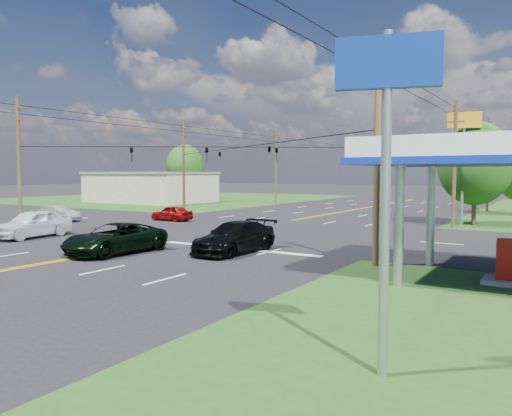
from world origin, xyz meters
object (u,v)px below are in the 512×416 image
Objects in this scene: pole_sw at (19,162)px; suv_black at (235,237)px; pickup_white at (32,224)px; sedan_silver at (59,213)px; retail_nw at (151,188)px; polesign_se at (387,114)px; pole_left_far at (276,165)px; pole_ne at (455,162)px; tree_far_l at (185,166)px; pole_nw at (184,165)px; pole_right_far at (488,163)px; pickup_dkgreen at (115,238)px; tree_right_a at (475,163)px; pole_se at (377,155)px.

suv_black is (18.57, -0.10, -4.12)m from pole_sw.
pickup_white is 11.09m from sedan_silver.
pole_sw is at bearing -178.83° from suv_black.
polesign_se is at bearing -42.21° from retail_nw.
pole_left_far reaches higher than sedan_silver.
pole_ne is 50.54m from tree_far_l.
pole_nw is at bearing -37.41° from retail_nw.
retail_nw is 2.33× the size of polesign_se.
tree_far_l reaches higher than sedan_silver.
pole_right_far is at bearing 7.94° from retail_nw.
retail_nw is 1.68× the size of pole_sw.
pickup_dkgreen is at bearing -144.20° from suv_black.
retail_nw is 1.83× the size of tree_far_l.
tree_far_l is (-2.00, 10.00, 3.19)m from retail_nw.
pole_right_far is at bearing -5.08° from tree_far_l.
pickup_white is 28.00m from polesign_se.
retail_nw is 3.08× the size of pickup_white.
pole_nw reaches higher than polesign_se.
sedan_silver is (-30.76, -15.07, -4.20)m from tree_right_a.
retail_nw is 2.88× the size of pickup_dkgreen.
pole_nw reaches higher than tree_far_l.
pole_sw is at bearing -90.00° from pole_left_far.
pickup_white is at bearing -171.52° from suv_black.
pole_ne reaches higher than polesign_se.
tree_right_a is at bearing -12.80° from retail_nw.
tree_right_a reaches higher than suv_black.
retail_nw is 10.69m from tree_far_l.
pole_left_far is at bearing 90.45° from pickup_white.
sedan_silver is (-17.26, 9.49, -0.10)m from pickup_dkgreen.
suv_black is 1.36× the size of sedan_silver.
pole_ne reaches higher than suv_black.
pole_sw is at bearing -142.13° from tree_right_a.
tree_far_l is at bearing 128.78° from pickup_dkgreen.
sedan_silver is (-22.32, 6.03, -0.13)m from suv_black.
pole_ne reaches higher than pickup_dkgreen.
polesign_se reaches higher than retail_nw.
retail_nw is at bearing 142.59° from pole_nw.
pole_ne is at bearing 62.57° from pickup_dkgreen.
pole_nw reaches higher than suv_black.
pole_nw is 1.71× the size of pickup_dkgreen.
pole_left_far is 26.00m from pole_right_far.
sedan_silver is (-29.76, 5.93, -4.25)m from pole_se.
pole_nw is at bearing 135.36° from polesign_se.
sedan_silver is at bearing 166.37° from suv_black.
pole_sw is 45.22m from pole_right_far.
pickup_dkgreen is 0.81× the size of polesign_se.
pickup_dkgreen is at bearing -14.77° from pole_sw.
pole_sw is 1.09× the size of tree_far_l.
pole_ne is 20.00m from suv_black.
polesign_se reaches higher than sedan_silver.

